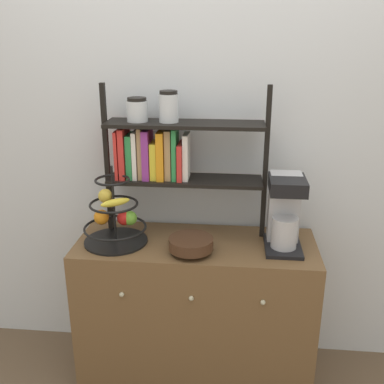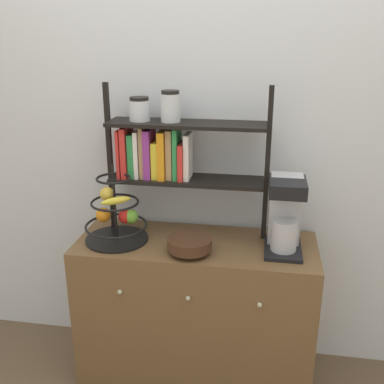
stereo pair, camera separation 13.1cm
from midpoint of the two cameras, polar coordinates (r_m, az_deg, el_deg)
wall_back at (r=2.35m, az=3.19°, el=7.80°), size 7.00×0.05×2.60m
sideboard at (r=2.46m, az=2.05°, el=-14.73°), size 1.20×0.48×0.79m
coffee_maker at (r=2.19m, az=13.43°, el=-2.64°), size 0.18×0.25×0.36m
fruit_stand at (r=2.27m, az=-8.01°, el=-3.08°), size 0.32×0.32×0.40m
wooden_bowl at (r=2.14m, az=1.43°, el=-6.66°), size 0.21×0.21×0.08m
shelf_hutch at (r=2.24m, az=-1.76°, el=5.57°), size 0.82×0.20×0.77m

